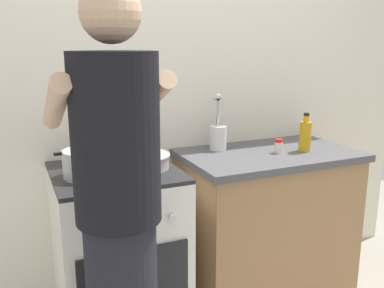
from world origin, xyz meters
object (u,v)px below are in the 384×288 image
spice_bottle (279,146)px  oil_bottle (305,136)px  stove_range (119,254)px  person (119,229)px  mixing_bowl (144,160)px  utensil_crock (218,134)px  pot (87,163)px

spice_bottle → oil_bottle: size_ratio=0.36×
stove_range → person: size_ratio=0.53×
mixing_bowl → utensil_crock: (0.51, 0.19, 0.05)m
mixing_bowl → oil_bottle: size_ratio=1.19×
stove_range → utensil_crock: size_ratio=2.75×
oil_bottle → utensil_crock: bearing=151.9°
mixing_bowl → spice_bottle: size_ratio=3.32×
utensil_crock → person: 1.09m
pot → person: (0.01, -0.54, -0.10)m
utensil_crock → person: bearing=-136.0°
spice_bottle → oil_bottle: 0.17m
utensil_crock → oil_bottle: size_ratio=1.47×
person → oil_bottle: bearing=23.0°
stove_range → spice_bottle: 1.05m
oil_bottle → person: 1.33m
mixing_bowl → spice_bottle: bearing=-1.3°
stove_range → mixing_bowl: mixing_bowl is taller
spice_bottle → stove_range: bearing=177.5°
oil_bottle → person: bearing=-157.0°
stove_range → spice_bottle: spice_bottle is taller
stove_range → mixing_bowl: (0.14, -0.02, 0.49)m
oil_bottle → mixing_bowl: bearing=177.5°
stove_range → oil_bottle: (1.09, -0.06, 0.54)m
stove_range → utensil_crock: bearing=14.7°
oil_bottle → person: size_ratio=0.13×
mixing_bowl → person: 0.62m
mixing_bowl → person: (-0.27, -0.56, -0.08)m
pot → utensil_crock: bearing=15.3°
pot → spice_bottle: pot is taller
spice_bottle → oil_bottle: (0.16, -0.02, 0.05)m
oil_bottle → spice_bottle: bearing=171.9°
stove_range → spice_bottle: bearing=-2.5°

